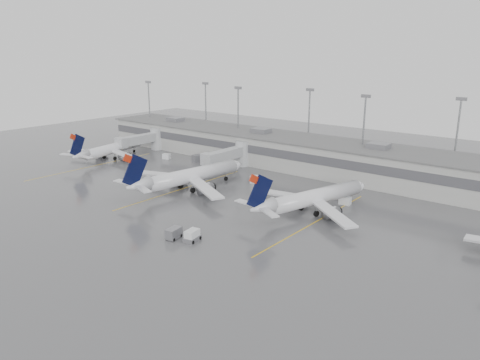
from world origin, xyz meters
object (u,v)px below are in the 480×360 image
Objects in this scene: jet_far_left at (110,149)px; jet_mid_right at (311,198)px; baggage_tug at (192,237)px; jet_mid_left at (188,176)px.

jet_mid_right is at bearing -14.02° from jet_far_left.
baggage_tug is (-8.56, -24.73, -2.41)m from jet_mid_right.
baggage_tug is (61.30, -28.96, -2.27)m from jet_far_left.
jet_far_left is 67.84m from baggage_tug.
jet_mid_right is at bearing 15.30° from jet_mid_left.
jet_mid_left is 1.10× the size of jet_mid_right.
jet_mid_right is at bearing 61.29° from baggage_tug.
jet_mid_left is (40.01, -8.22, 0.38)m from jet_far_left.
jet_mid_left is 30.11m from jet_mid_right.
jet_mid_right is 9.31× the size of baggage_tug.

